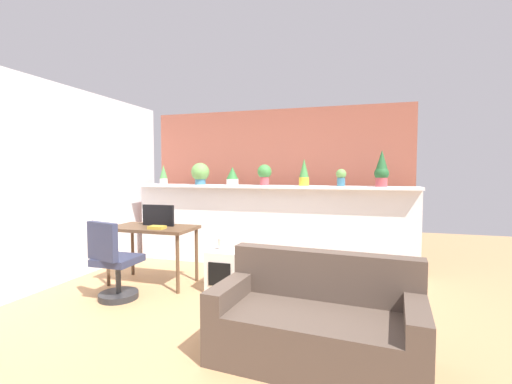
% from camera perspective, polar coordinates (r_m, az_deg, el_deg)
% --- Properties ---
extents(ground_plane, '(12.00, 12.00, 0.00)m').
position_cam_1_polar(ground_plane, '(3.71, -6.84, -19.89)').
color(ground_plane, tan).
extents(divider_wall, '(4.33, 0.16, 1.22)m').
position_cam_1_polar(divider_wall, '(5.37, 1.76, -5.81)').
color(divider_wall, silver).
rests_on(divider_wall, ground).
extents(plant_shelf, '(4.33, 0.36, 0.04)m').
position_cam_1_polar(plant_shelf, '(5.27, 1.66, 0.89)').
color(plant_shelf, silver).
rests_on(plant_shelf, divider_wall).
extents(brick_wall_behind, '(4.33, 0.10, 2.50)m').
position_cam_1_polar(brick_wall_behind, '(5.88, 3.29, 1.26)').
color(brick_wall_behind, '#9E5442').
rests_on(brick_wall_behind, ground).
extents(side_wall_left, '(0.12, 4.40, 2.60)m').
position_cam_1_polar(side_wall_left, '(5.18, -30.32, 1.09)').
color(side_wall_left, silver).
rests_on(side_wall_left, ground).
extents(potted_plant_0, '(0.13, 0.13, 0.31)m').
position_cam_1_polar(potted_plant_0, '(5.97, -14.92, 2.78)').
color(potted_plant_0, silver).
rests_on(potted_plant_0, plant_shelf).
extents(potted_plant_1, '(0.29, 0.29, 0.35)m').
position_cam_1_polar(potted_plant_1, '(5.64, -9.12, 3.11)').
color(potted_plant_1, '#386B84').
rests_on(potted_plant_1, plant_shelf).
extents(potted_plant_2, '(0.19, 0.19, 0.28)m').
position_cam_1_polar(potted_plant_2, '(5.47, -3.90, 2.65)').
color(potted_plant_2, silver).
rests_on(potted_plant_2, plant_shelf).
extents(potted_plant_3, '(0.21, 0.21, 0.31)m').
position_cam_1_polar(potted_plant_3, '(5.26, 1.40, 3.07)').
color(potted_plant_3, '#B7474C').
rests_on(potted_plant_3, plant_shelf).
extents(potted_plant_4, '(0.15, 0.15, 0.40)m').
position_cam_1_polar(potted_plant_4, '(5.14, 7.88, 3.18)').
color(potted_plant_4, gold).
rests_on(potted_plant_4, plant_shelf).
extents(potted_plant_5, '(0.14, 0.14, 0.25)m').
position_cam_1_polar(potted_plant_5, '(5.10, 13.76, 2.46)').
color(potted_plant_5, '#386B84').
rests_on(potted_plant_5, plant_shelf).
extents(potted_plant_6, '(0.19, 0.19, 0.50)m').
position_cam_1_polar(potted_plant_6, '(5.05, 19.90, 3.52)').
color(potted_plant_6, '#B7474C').
rests_on(potted_plant_6, plant_shelf).
extents(desk, '(1.10, 0.60, 0.75)m').
position_cam_1_polar(desk, '(4.75, -16.56, -6.45)').
color(desk, brown).
rests_on(desk, ground).
extents(tv_monitor, '(0.45, 0.04, 0.28)m').
position_cam_1_polar(tv_monitor, '(4.77, -15.73, -3.69)').
color(tv_monitor, black).
rests_on(tv_monitor, desk).
extents(office_chair, '(0.49, 0.49, 0.91)m').
position_cam_1_polar(office_chair, '(4.34, -22.29, -11.23)').
color(office_chair, '#262628').
rests_on(office_chair, ground).
extents(side_cube_shelf, '(0.40, 0.41, 0.50)m').
position_cam_1_polar(side_cube_shelf, '(4.41, -5.01, -12.63)').
color(side_cube_shelf, silver).
rests_on(side_cube_shelf, ground).
extents(vase_on_shelf, '(0.09, 0.09, 0.14)m').
position_cam_1_polar(vase_on_shelf, '(4.36, -5.60, -8.48)').
color(vase_on_shelf, silver).
rests_on(vase_on_shelf, side_cube_shelf).
extents(book_on_desk, '(0.20, 0.13, 0.04)m').
position_cam_1_polar(book_on_desk, '(4.53, -15.92, -5.59)').
color(book_on_desk, gold).
rests_on(book_on_desk, desk).
extents(couch, '(1.62, 0.89, 0.80)m').
position_cam_1_polar(couch, '(2.91, 9.87, -20.54)').
color(couch, brown).
rests_on(couch, ground).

